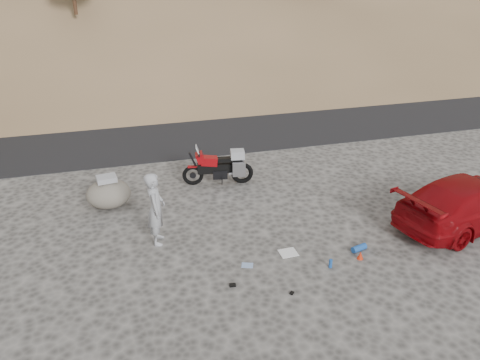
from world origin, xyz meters
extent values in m
plane|color=#3C3A37|center=(0.00, 0.00, 0.00)|extent=(140.00, 140.00, 0.00)
cube|color=black|center=(0.00, 9.00, 0.00)|extent=(120.00, 7.00, 0.05)
torus|color=black|center=(-0.53, 3.40, 0.34)|extent=(0.69, 0.23, 0.68)
cylinder|color=black|center=(-0.53, 3.40, 0.34)|extent=(0.21, 0.09, 0.21)
torus|color=black|center=(1.04, 3.15, 0.34)|extent=(0.74, 0.25, 0.72)
cylinder|color=black|center=(1.04, 3.15, 0.34)|extent=(0.24, 0.12, 0.23)
cylinder|color=black|center=(-0.45, 3.38, 0.72)|extent=(0.39, 0.12, 0.84)
cylinder|color=black|center=(-0.31, 3.36, 1.11)|extent=(0.14, 0.64, 0.05)
cube|color=black|center=(0.23, 3.28, 0.57)|extent=(1.26, 0.44, 0.31)
cube|color=black|center=(0.33, 3.26, 0.36)|extent=(0.51, 0.38, 0.29)
cube|color=maroon|center=(0.00, 3.31, 0.83)|extent=(0.58, 0.39, 0.32)
cube|color=maroon|center=(-0.28, 3.36, 0.95)|extent=(0.36, 0.39, 0.36)
cube|color=silver|center=(-0.35, 3.37, 1.22)|extent=(0.17, 0.32, 0.26)
cube|color=black|center=(0.48, 3.24, 0.85)|extent=(0.60, 0.31, 0.12)
cube|color=black|center=(0.87, 3.18, 0.80)|extent=(0.39, 0.24, 0.10)
cube|color=#A4A4A8|center=(0.87, 2.90, 0.60)|extent=(0.43, 0.19, 0.46)
cube|color=#A4A4A8|center=(0.95, 3.43, 0.60)|extent=(0.43, 0.19, 0.46)
cube|color=#9C9DA1|center=(0.89, 3.17, 1.01)|extent=(0.48, 0.41, 0.27)
cube|color=maroon|center=(-0.53, 3.40, 0.65)|extent=(0.32, 0.17, 0.04)
cylinder|color=black|center=(0.35, 3.07, 0.19)|extent=(0.06, 0.22, 0.38)
cylinder|color=#A4A4A8|center=(0.82, 3.04, 0.41)|extent=(0.48, 0.16, 0.13)
imported|color=#9C9DA1|center=(-1.99, 0.37, 0.00)|extent=(0.57, 0.78, 1.96)
imported|color=maroon|center=(6.40, -0.89, 0.00)|extent=(4.95, 2.97, 1.34)
ellipsoid|color=#615D53|center=(-3.17, 2.62, 0.42)|extent=(1.35, 1.17, 0.84)
cube|color=#9C9DA1|center=(-3.17, 2.62, 0.93)|extent=(0.72, 0.59, 0.18)
cube|color=white|center=(1.10, -1.01, 0.01)|extent=(0.44, 0.40, 0.01)
cylinder|color=#1B4EA5|center=(2.86, -1.39, 0.08)|extent=(0.43, 0.26, 0.16)
cylinder|color=#1B4EA5|center=(1.87, -1.84, 0.11)|extent=(0.10, 0.10, 0.22)
cone|color=red|center=(2.73, -1.70, 0.10)|extent=(0.16, 0.16, 0.20)
cube|color=black|center=(-0.56, -1.90, 0.02)|extent=(0.16, 0.12, 0.04)
cube|color=black|center=(0.64, -2.50, 0.02)|extent=(0.13, 0.13, 0.03)
cube|color=#839DCB|center=(-0.03, -1.25, 0.01)|extent=(0.33, 0.28, 0.01)
camera|label=1|loc=(-2.61, -10.11, 6.80)|focal=35.00mm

